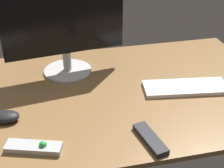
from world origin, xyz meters
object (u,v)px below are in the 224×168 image
object	(u,v)px
keyboard	(185,87)
tv_remote	(150,139)
media_remote	(34,147)
computer_mouse	(6,117)
monitor	(64,26)

from	to	relation	value
keyboard	tv_remote	xyz separation A→B (cm)	(-24.89, -27.61, 0.14)
keyboard	tv_remote	size ratio (longest dim) A/B	2.14
keyboard	media_remote	bearing A→B (deg)	-151.71
computer_mouse	tv_remote	size ratio (longest dim) A/B	0.60
keyboard	media_remote	world-z (taller)	media_remote
tv_remote	media_remote	bearing A→B (deg)	-107.94
keyboard	media_remote	distance (cm)	66.81
computer_mouse	tv_remote	world-z (taller)	computer_mouse
media_remote	tv_remote	xyz separation A→B (cm)	(37.70, -4.25, -0.15)
monitor	keyboard	xyz separation A→B (cm)	(46.71, -25.88, -21.57)
keyboard	tv_remote	bearing A→B (deg)	-124.22
monitor	keyboard	distance (cm)	57.59
media_remote	keyboard	bearing A→B (deg)	38.11
monitor	media_remote	xyz separation A→B (cm)	(-15.88, -49.24, -21.29)
monitor	tv_remote	distance (cm)	61.61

